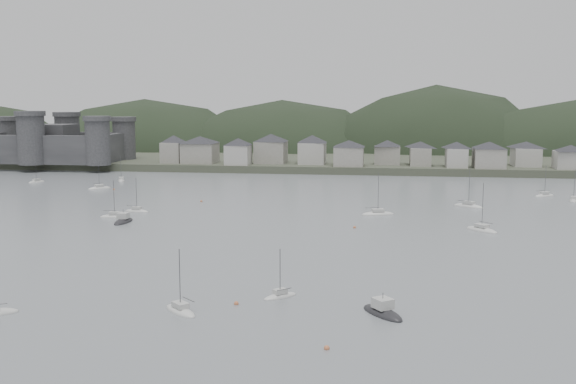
# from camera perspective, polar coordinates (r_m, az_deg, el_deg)

# --- Properties ---
(ground) EXTENTS (900.00, 900.00, 0.00)m
(ground) POSITION_cam_1_polar(r_m,az_deg,el_deg) (101.06, -6.25, -9.14)
(ground) COLOR slate
(ground) RESTS_ON ground
(far_shore_land) EXTENTS (900.00, 250.00, 3.00)m
(far_shore_land) POSITION_cam_1_polar(r_m,az_deg,el_deg) (390.26, 4.70, 3.70)
(far_shore_land) COLOR #383D2D
(far_shore_land) RESTS_ON ground
(forested_ridge) EXTENTS (851.55, 103.94, 102.57)m
(forested_ridge) POSITION_cam_1_polar(r_m,az_deg,el_deg) (365.69, 5.17, 1.41)
(forested_ridge) COLOR black
(forested_ridge) RESTS_ON ground
(castle) EXTENTS (66.00, 43.00, 20.00)m
(castle) POSITION_cam_1_polar(r_m,az_deg,el_deg) (309.76, -19.58, 3.97)
(castle) COLOR #343437
(castle) RESTS_ON far_shore_land
(waterfront_town) EXTENTS (451.48, 28.46, 12.92)m
(waterfront_town) POSITION_cam_1_polar(r_m,az_deg,el_deg) (278.80, 13.67, 3.34)
(waterfront_town) COLOR gray
(waterfront_town) RESTS_ON far_shore_land
(sailboat_lead) EXTENTS (4.60, 7.02, 9.21)m
(sailboat_lead) POSITION_cam_1_polar(r_m,az_deg,el_deg) (257.99, -20.62, 0.82)
(sailboat_lead) COLOR silver
(sailboat_lead) RESTS_ON ground
(moored_fleet) EXTENTS (237.45, 160.70, 12.98)m
(moored_fleet) POSITION_cam_1_polar(r_m,az_deg,el_deg) (158.15, -6.65, -2.88)
(moored_fleet) COLOR silver
(moored_fleet) RESTS_ON ground
(motor_launch_near) EXTENTS (7.24, 8.28, 3.94)m
(motor_launch_near) POSITION_cam_1_polar(r_m,az_deg,el_deg) (94.99, 8.06, -10.11)
(motor_launch_near) COLOR black
(motor_launch_near) RESTS_ON ground
(motor_launch_far) EXTENTS (3.25, 8.81, 4.08)m
(motor_launch_far) POSITION_cam_1_polar(r_m,az_deg,el_deg) (167.34, -13.83, -2.43)
(motor_launch_far) COLOR black
(motor_launch_far) RESTS_ON ground
(mooring_buoys) EXTENTS (146.57, 132.97, 0.70)m
(mooring_buoys) POSITION_cam_1_polar(r_m,az_deg,el_deg) (147.42, -3.92, -3.64)
(mooring_buoys) COLOR #C06A40
(mooring_buoys) RESTS_ON ground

